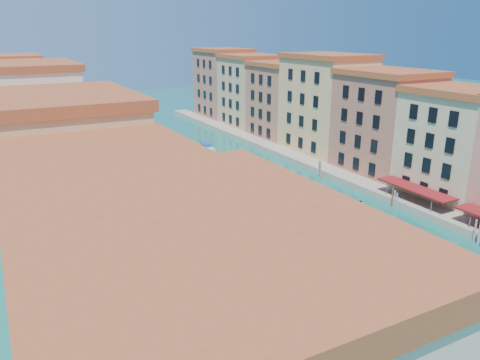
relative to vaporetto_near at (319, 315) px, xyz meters
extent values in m
cube|color=brown|center=(-17.31, -13.81, 17.30)|extent=(12.80, 16.40, 1.00)
cube|color=#C9B87F|center=(-17.31, 1.69, 7.30)|extent=(12.00, 15.00, 17.00)
cube|color=brown|center=(-17.31, 1.69, 16.30)|extent=(12.80, 15.40, 1.00)
cube|color=tan|center=(-17.31, 17.69, 8.30)|extent=(12.00, 17.00, 19.00)
cube|color=brown|center=(-17.31, 17.69, 18.30)|extent=(12.80, 17.40, 1.00)
cube|color=#E1AF8A|center=(-17.31, 33.19, 7.05)|extent=(12.00, 14.00, 16.50)
cube|color=brown|center=(-17.31, 33.19, 15.80)|extent=(12.80, 14.40, 1.00)
cube|color=beige|center=(-17.31, 49.19, 8.80)|extent=(12.00, 18.00, 20.00)
cube|color=brown|center=(-17.31, 49.19, 19.30)|extent=(12.80, 18.40, 1.00)
cube|color=tan|center=(-17.31, 66.19, 7.55)|extent=(12.00, 16.00, 17.50)
cube|color=brown|center=(-17.31, 66.19, 16.80)|extent=(12.80, 16.40, 1.00)
cube|color=#987553|center=(-17.31, 81.69, 8.05)|extent=(12.00, 15.00, 18.50)
cube|color=brown|center=(-17.31, 81.69, 17.80)|extent=(12.80, 15.40, 1.00)
cube|color=beige|center=(-17.31, 97.69, 8.30)|extent=(12.00, 17.00, 19.00)
cube|color=brown|center=(-17.31, 97.69, 18.30)|extent=(12.80, 17.40, 1.00)
cube|color=tan|center=(38.69, 17.19, 7.05)|extent=(12.00, 14.00, 16.50)
cube|color=brown|center=(38.69, 17.19, 15.80)|extent=(12.80, 14.40, 1.00)
cube|color=#A15C46|center=(38.69, 32.19, 7.80)|extent=(12.00, 16.00, 18.00)
cube|color=brown|center=(38.69, 32.19, 17.30)|extent=(12.80, 16.40, 1.00)
cube|color=tan|center=(38.69, 49.19, 8.80)|extent=(12.00, 18.00, 20.00)
cube|color=brown|center=(38.69, 49.19, 19.30)|extent=(12.80, 18.40, 1.00)
cube|color=#A2634A|center=(38.69, 65.69, 7.55)|extent=(12.00, 15.00, 17.50)
cube|color=brown|center=(38.69, 65.69, 16.80)|extent=(12.80, 15.40, 1.00)
cube|color=tan|center=(38.69, 81.19, 8.05)|extent=(12.00, 16.00, 18.50)
cube|color=brown|center=(38.69, 81.19, 17.80)|extent=(12.80, 16.40, 1.00)
cube|color=#98604C|center=(38.69, 97.69, 8.55)|extent=(12.00, 17.00, 19.50)
cube|color=brown|center=(38.69, 97.69, 18.80)|extent=(12.80, 17.40, 1.00)
cube|color=gray|center=(30.69, 43.19, -0.70)|extent=(4.00, 140.00, 1.00)
cylinder|color=#545456|center=(29.49, 6.79, 0.30)|extent=(0.12, 0.12, 3.00)
cube|color=maroon|center=(30.89, 17.19, 1.80)|extent=(3.20, 12.60, 0.25)
cylinder|color=#545456|center=(29.49, 12.99, 0.30)|extent=(0.12, 0.12, 3.00)
cylinder|color=#545456|center=(29.49, 21.39, 0.30)|extent=(0.12, 0.12, 3.00)
cylinder|color=#522C1C|center=(27.79, 4.19, 0.10)|extent=(0.24, 0.24, 3.20)
cylinder|color=#522C1C|center=(28.39, 5.19, 0.10)|extent=(0.24, 0.24, 3.20)
cylinder|color=#522C1C|center=(27.19, 17.19, 0.10)|extent=(0.24, 0.24, 3.20)
cylinder|color=#522C1C|center=(27.79, 18.19, 0.10)|extent=(0.24, 0.24, 3.20)
cylinder|color=#522C1C|center=(28.39, 19.19, 0.10)|extent=(0.24, 0.24, 3.20)
cylinder|color=#522C1C|center=(27.19, 35.19, 0.10)|extent=(0.24, 0.24, 3.20)
cylinder|color=#522C1C|center=(27.79, 36.19, 0.10)|extent=(0.24, 0.24, 3.20)
cylinder|color=#522C1C|center=(28.39, 37.19, 0.10)|extent=(0.24, 0.24, 3.20)
cube|color=silver|center=(0.00, 0.00, -0.67)|extent=(8.62, 18.42, 1.08)
cube|color=white|center=(0.00, 0.00, 0.50)|extent=(7.24, 14.83, 1.44)
cube|color=#545456|center=(0.00, 0.00, 1.36)|extent=(7.62, 15.34, 0.22)
cube|color=orange|center=(0.00, 0.00, -0.17)|extent=(8.66, 18.43, 0.22)
cube|color=white|center=(10.57, 59.47, -0.56)|extent=(6.78, 21.73, 1.28)
cube|color=white|center=(10.57, 59.47, 0.83)|extent=(5.85, 17.42, 1.71)
cube|color=#545456|center=(10.57, 59.47, 1.84)|extent=(6.22, 17.99, 0.27)
cube|color=orange|center=(10.57, 59.47, 0.02)|extent=(6.84, 21.74, 0.27)
cube|color=black|center=(14.13, -2.96, -0.98)|extent=(4.30, 9.21, 0.47)
cone|color=black|center=(12.34, 1.94, -0.58)|extent=(1.60, 2.29, 1.75)
cube|color=black|center=(15.50, -1.10, -0.97)|extent=(2.78, 9.60, 0.48)
cone|color=black|center=(14.60, 4.12, -0.57)|extent=(1.30, 2.26, 1.78)
cube|color=black|center=(22.63, 26.35, -0.99)|extent=(4.07, 8.48, 0.43)
cone|color=black|center=(20.92, 30.85, -0.63)|extent=(1.50, 2.12, 1.62)
cone|color=black|center=(24.34, 21.85, -0.72)|extent=(1.38, 1.80, 1.42)
cube|color=white|center=(5.44, 28.67, -0.78)|extent=(4.97, 7.85, 0.86)
cube|color=#1544AD|center=(5.64, 29.17, -0.02)|extent=(2.98, 3.71, 0.75)
cube|color=beige|center=(18.12, 64.66, -0.84)|extent=(2.42, 6.50, 0.73)
cube|color=#1544AD|center=(18.15, 65.12, -0.20)|extent=(1.82, 2.84, 0.64)
camera|label=1|loc=(-23.37, -28.50, 24.30)|focal=35.00mm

